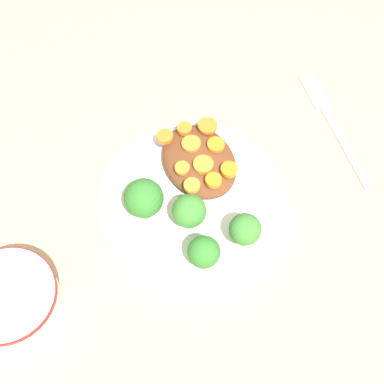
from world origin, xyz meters
The scene contains 19 objects.
ground_plane centered at (0.00, 0.00, 0.00)m, with size 4.00×4.00×0.00m, color tan.
plate centered at (0.00, 0.00, 0.01)m, with size 0.23×0.23×0.02m.
dip_bowl centered at (-0.03, 0.24, 0.02)m, with size 0.11×0.11×0.04m.
stew_mound centered at (0.04, -0.03, 0.03)m, with size 0.11×0.09×0.03m, color brown.
broccoli_floret_0 centered at (0.01, 0.06, 0.05)m, with size 0.05×0.05×0.06m.
broccoli_floret_1 centered at (-0.08, 0.02, 0.05)m, with size 0.04×0.04×0.05m.
broccoli_floret_2 centered at (-0.03, 0.02, 0.05)m, with size 0.04×0.04×0.05m.
broccoli_floret_3 centered at (-0.08, -0.03, 0.05)m, with size 0.04×0.04×0.05m.
carrot_slice_0 centered at (0.02, -0.02, 0.05)m, with size 0.02×0.02×0.01m, color orange.
carrot_slice_1 centered at (0.07, -0.05, 0.05)m, with size 0.02×0.02×0.00m, color orange.
carrot_slice_2 centered at (0.08, -0.03, 0.05)m, with size 0.02×0.02×0.01m, color orange.
carrot_slice_3 centered at (0.00, -0.05, 0.05)m, with size 0.02×0.02×0.01m, color orange.
carrot_slice_4 centered at (0.05, -0.02, 0.05)m, with size 0.02×0.02×0.00m, color orange.
carrot_slice_5 centered at (0.08, 0.00, 0.05)m, with size 0.02×0.02×0.01m, color orange.
carrot_slice_6 centered at (0.00, 0.00, 0.05)m, with size 0.02×0.02×0.01m, color orange.
carrot_slice_7 centered at (0.03, 0.00, 0.05)m, with size 0.02×0.02×0.00m, color orange.
carrot_slice_8 centered at (0.04, -0.05, 0.05)m, with size 0.02×0.02×0.01m, color orange.
carrot_slice_9 centered at (-0.01, -0.03, 0.05)m, with size 0.02×0.02×0.01m, color orange.
fork centered at (0.04, -0.23, 0.00)m, with size 0.20×0.04×0.01m.
Camera 1 is at (-0.28, 0.13, 0.59)m, focal length 50.00 mm.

